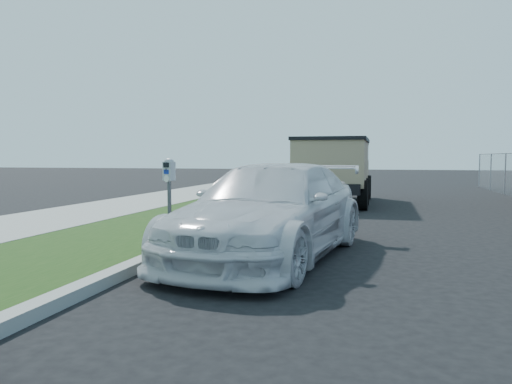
# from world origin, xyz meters

# --- Properties ---
(ground) EXTENTS (120.00, 120.00, 0.00)m
(ground) POSITION_xyz_m (0.00, 0.00, 0.00)
(ground) COLOR black
(ground) RESTS_ON ground
(streetside) EXTENTS (6.12, 50.00, 0.15)m
(streetside) POSITION_xyz_m (-5.57, 2.00, 0.07)
(streetside) COLOR gray
(streetside) RESTS_ON ground
(parking_meter) EXTENTS (0.24, 0.20, 1.47)m
(parking_meter) POSITION_xyz_m (-2.76, 0.25, 1.20)
(parking_meter) COLOR #3F4247
(parking_meter) RESTS_ON ground
(white_wagon) EXTENTS (2.88, 5.51, 1.53)m
(white_wagon) POSITION_xyz_m (-0.94, 0.20, 0.76)
(white_wagon) COLOR silver
(white_wagon) RESTS_ON ground
(dump_truck) EXTENTS (2.43, 6.04, 2.36)m
(dump_truck) POSITION_xyz_m (-0.82, 10.32, 1.33)
(dump_truck) COLOR black
(dump_truck) RESTS_ON ground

